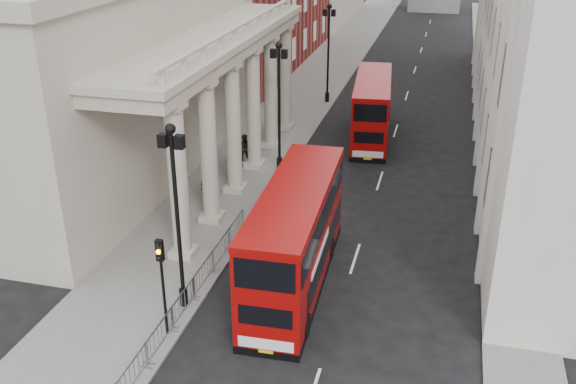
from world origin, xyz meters
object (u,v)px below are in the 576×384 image
object	(u,v)px
lamp_post_mid	(279,98)
bus_far	(372,107)
lamp_post_south	(176,206)
pedestrian_a	(206,185)
pedestrian_b	(244,147)
lamp_post_north	(328,47)
bus_near	(295,236)
traffic_light	(161,270)
pedestrian_c	(234,160)

from	to	relation	value
lamp_post_mid	bus_far	world-z (taller)	lamp_post_mid
lamp_post_south	pedestrian_a	distance (m)	11.61
lamp_post_south	pedestrian_b	world-z (taller)	lamp_post_south
lamp_post_north	pedestrian_a	distance (m)	22.03
lamp_post_south	bus_far	xyz separation A→B (m)	(4.92, 23.91, -2.56)
bus_near	pedestrian_b	size ratio (longest dim) A/B	6.01
lamp_post_mid	pedestrian_a	xyz separation A→B (m)	(-2.99, -5.48, -3.90)
traffic_light	pedestrian_a	distance (m)	13.09
lamp_post_south	pedestrian_c	size ratio (longest dim) A/B	5.22
bus_near	pedestrian_a	bearing A→B (deg)	132.17
bus_near	bus_far	bearing A→B (deg)	86.16
bus_near	traffic_light	bearing A→B (deg)	-131.09
bus_near	pedestrian_b	world-z (taller)	bus_near
lamp_post_mid	pedestrian_c	xyz separation A→B (m)	(-2.73, -1.17, -3.99)
pedestrian_b	pedestrian_a	bearing A→B (deg)	85.95
pedestrian_b	bus_near	bearing A→B (deg)	115.05
lamp_post_north	pedestrian_a	bearing A→B (deg)	-97.92
lamp_post_south	traffic_light	size ratio (longest dim) A/B	1.93
lamp_post_south	bus_far	bearing A→B (deg)	78.39
lamp_post_mid	lamp_post_north	size ratio (longest dim) A/B	1.00
lamp_post_mid	traffic_light	bearing A→B (deg)	-89.68
pedestrian_b	pedestrian_c	world-z (taller)	pedestrian_b
lamp_post_mid	pedestrian_a	bearing A→B (deg)	-118.61
lamp_post_north	pedestrian_b	size ratio (longest dim) A/B	4.46
bus_near	bus_far	distance (m)	20.85
lamp_post_south	pedestrian_c	distance (m)	15.60
lamp_post_mid	bus_near	size ratio (longest dim) A/B	0.74
lamp_post_mid	pedestrian_b	world-z (taller)	lamp_post_mid
pedestrian_b	lamp_post_north	bearing A→B (deg)	-101.82
bus_far	pedestrian_b	size ratio (longest dim) A/B	5.68
bus_far	pedestrian_b	world-z (taller)	bus_far
traffic_light	bus_near	bearing A→B (deg)	50.90
lamp_post_north	pedestrian_b	world-z (taller)	lamp_post_north
pedestrian_a	pedestrian_b	world-z (taller)	pedestrian_b
pedestrian_a	lamp_post_north	bearing A→B (deg)	49.37
bus_far	pedestrian_a	world-z (taller)	bus_far
lamp_post_south	pedestrian_b	bearing A→B (deg)	99.11
lamp_post_north	pedestrian_a	size ratio (longest dim) A/B	4.67
bus_near	pedestrian_a	world-z (taller)	bus_near
bus_near	pedestrian_c	bearing A→B (deg)	118.66
lamp_post_north	bus_near	world-z (taller)	lamp_post_north
traffic_light	pedestrian_c	world-z (taller)	traffic_light
lamp_post_north	pedestrian_c	world-z (taller)	lamp_post_north
pedestrian_b	bus_far	bearing A→B (deg)	-139.15
bus_near	bus_far	xyz separation A→B (m)	(0.67, 20.83, -0.16)
lamp_post_south	pedestrian_a	size ratio (longest dim) A/B	4.67
lamp_post_mid	traffic_light	xyz separation A→B (m)	(0.10, -18.02, -1.80)
bus_near	pedestrian_c	size ratio (longest dim) A/B	7.03
lamp_post_north	traffic_light	world-z (taller)	lamp_post_north
lamp_post_north	bus_far	bearing A→B (deg)	-58.71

